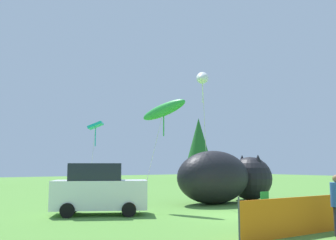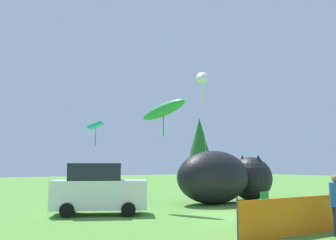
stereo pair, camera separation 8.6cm
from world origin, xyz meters
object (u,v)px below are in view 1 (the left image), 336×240
inflatable_cat (225,179)px  kite_teal_diamond (95,127)px  kite_green_fish (164,110)px  kite_white_ghost (202,78)px  folding_chair (266,200)px  parked_car (99,190)px

inflatable_cat → kite_teal_diamond: 8.51m
kite_green_fish → kite_teal_diamond: bearing=97.5°
inflatable_cat → kite_white_ghost: kite_white_ghost is taller
folding_chair → kite_white_ghost: kite_white_ghost is taller
kite_white_ghost → kite_teal_diamond: (-2.76, 7.09, -2.05)m
parked_car → folding_chair: (7.37, -3.11, -0.58)m
kite_teal_diamond → parked_car: bearing=-111.4°
inflatable_cat → folding_chair: bearing=-109.2°
parked_car → kite_teal_diamond: kite_teal_diamond is taller
parked_car → folding_chair: 8.02m
parked_car → kite_green_fish: size_ratio=0.79×
folding_chair → inflatable_cat: 4.00m
parked_car → kite_teal_diamond: bearing=96.9°
folding_chair → inflatable_cat: (0.83, 3.81, 0.87)m
inflatable_cat → kite_teal_diamond: (-5.84, 5.31, 3.18)m
inflatable_cat → kite_green_fish: (-5.00, -1.06, 3.50)m
inflatable_cat → kite_green_fish: bearing=-174.8°
parked_car → kite_green_fish: kite_green_fish is taller
kite_white_ghost → kite_green_fish: 2.68m
kite_white_ghost → kite_teal_diamond: bearing=111.3°
parked_car → kite_white_ghost: size_ratio=0.62×
parked_car → inflatable_cat: bearing=33.2°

